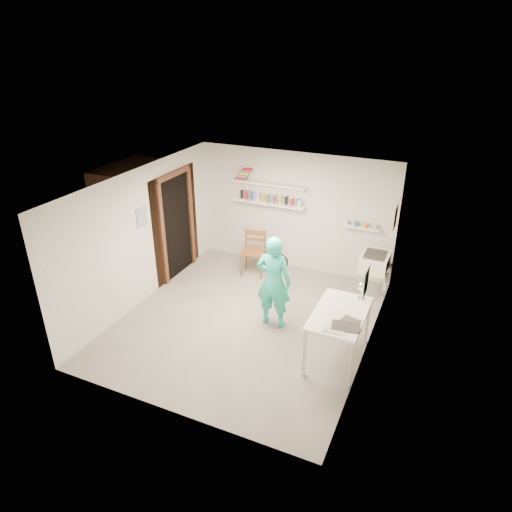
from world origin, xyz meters
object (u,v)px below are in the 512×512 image
at_px(belfast_sink, 375,262).
at_px(wooden_chair, 253,251).
at_px(wall_clock, 280,262).
at_px(work_table, 338,336).
at_px(man, 274,282).
at_px(desk_lamp, 363,286).

relative_size(belfast_sink, wooden_chair, 0.61).
bearing_deg(wooden_chair, wall_clock, -61.56).
relative_size(wall_clock, work_table, 0.24).
xyz_separation_m(wall_clock, wooden_chair, (-1.04, 1.27, -0.57)).
height_order(man, desk_lamp, man).
bearing_deg(desk_lamp, belfast_sink, 93.31).
distance_m(wall_clock, work_table, 1.53).
relative_size(man, desk_lamp, 10.54).
bearing_deg(belfast_sink, wooden_chair, -177.93).
height_order(man, wooden_chair, man).
bearing_deg(belfast_sink, work_table, -93.11).
xyz_separation_m(belfast_sink, wooden_chair, (-2.35, -0.08, -0.21)).
xyz_separation_m(wooden_chair, desk_lamp, (2.44, -1.46, 0.54)).
height_order(wall_clock, desk_lamp, wall_clock).
relative_size(belfast_sink, desk_lamp, 3.97).
bearing_deg(wooden_chair, belfast_sink, -8.95).
relative_size(man, work_table, 1.32).
bearing_deg(man, work_table, 156.95).
bearing_deg(wooden_chair, desk_lamp, -41.87).
distance_m(wall_clock, desk_lamp, 1.41).
bearing_deg(man, belfast_sink, -132.43).
height_order(work_table, desk_lamp, desk_lamp).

